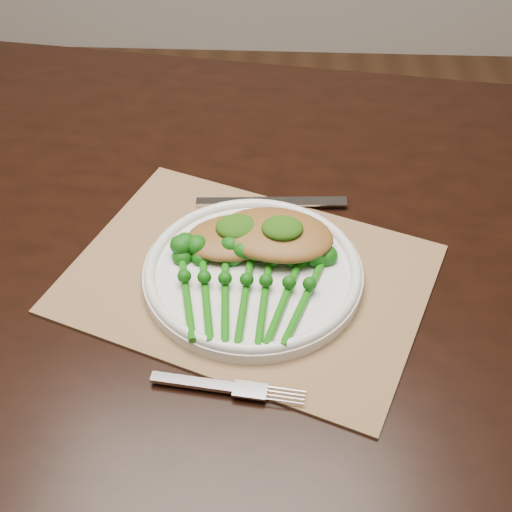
{
  "coord_description": "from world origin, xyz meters",
  "views": [
    {
      "loc": [
        0.2,
        -0.68,
        1.38
      ],
      "look_at": [
        0.17,
        -0.05,
        0.78
      ],
      "focal_mm": 50.0,
      "sensor_mm": 36.0,
      "label": 1
    }
  ],
  "objects_px": {
    "placemat": "(248,278)",
    "dinner_plate": "(253,272)",
    "chicken_fillet_left": "(234,237)",
    "dining_table": "(203,387)",
    "broccolini_bundle": "(245,298)"
  },
  "relations": [
    {
      "from": "dining_table",
      "to": "dinner_plate",
      "type": "distance_m",
      "value": 0.41
    },
    {
      "from": "placemat",
      "to": "dining_table",
      "type": "bearing_deg",
      "value": 149.77
    },
    {
      "from": "dinner_plate",
      "to": "chicken_fillet_left",
      "type": "bearing_deg",
      "value": 119.93
    },
    {
      "from": "dining_table",
      "to": "broccolini_bundle",
      "type": "relative_size",
      "value": 9.26
    },
    {
      "from": "placemat",
      "to": "dinner_plate",
      "type": "relative_size",
      "value": 1.59
    },
    {
      "from": "placemat",
      "to": "broccolini_bundle",
      "type": "relative_size",
      "value": 2.32
    },
    {
      "from": "dining_table",
      "to": "placemat",
      "type": "height_order",
      "value": "placemat"
    },
    {
      "from": "placemat",
      "to": "broccolini_bundle",
      "type": "height_order",
      "value": "broccolini_bundle"
    },
    {
      "from": "dining_table",
      "to": "broccolini_bundle",
      "type": "distance_m",
      "value": 0.44
    },
    {
      "from": "dining_table",
      "to": "dinner_plate",
      "type": "bearing_deg",
      "value": -42.85
    },
    {
      "from": "dining_table",
      "to": "placemat",
      "type": "distance_m",
      "value": 0.4
    },
    {
      "from": "dining_table",
      "to": "chicken_fillet_left",
      "type": "distance_m",
      "value": 0.42
    },
    {
      "from": "placemat",
      "to": "chicken_fillet_left",
      "type": "distance_m",
      "value": 0.05
    },
    {
      "from": "placemat",
      "to": "broccolini_bundle",
      "type": "bearing_deg",
      "value": -69.75
    },
    {
      "from": "placemat",
      "to": "dinner_plate",
      "type": "distance_m",
      "value": 0.02
    }
  ]
}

